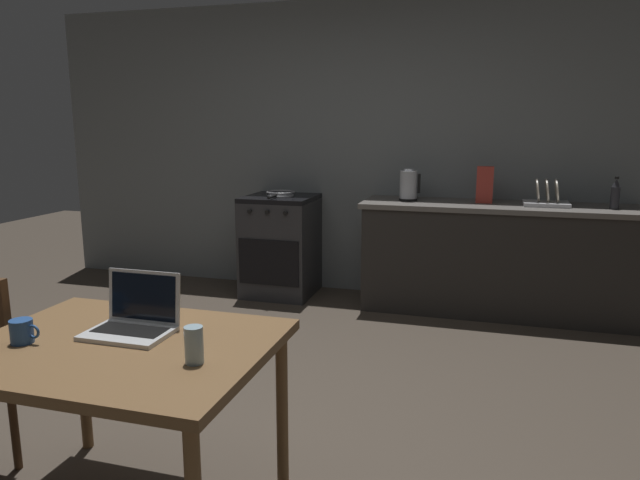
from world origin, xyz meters
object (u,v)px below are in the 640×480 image
(electric_kettle, at_px, (409,185))
(drinking_glass, at_px, (194,345))
(bottle, at_px, (615,194))
(dish_rack, at_px, (546,200))
(dining_table, at_px, (121,361))
(frying_pan, at_px, (280,194))
(cereal_box, at_px, (485,185))
(stove_oven, at_px, (281,245))
(laptop, at_px, (133,321))
(coffee_mug, at_px, (22,331))

(electric_kettle, distance_m, drinking_glass, 3.17)
(bottle, xyz_separation_m, dish_rack, (-0.47, 0.05, -0.07))
(dining_table, xyz_separation_m, dish_rack, (1.71, 3.07, 0.29))
(frying_pan, relative_size, cereal_box, 1.44)
(drinking_glass, relative_size, dish_rack, 0.38)
(stove_oven, height_order, dish_rack, dish_rack)
(dining_table, bearing_deg, electric_kettle, 78.24)
(frying_pan, distance_m, cereal_box, 1.73)
(stove_oven, xyz_separation_m, laptop, (0.48, -2.95, 0.32))
(laptop, bearing_deg, bottle, 52.52)
(stove_oven, xyz_separation_m, coffee_mug, (0.15, -3.16, 0.32))
(dining_table, height_order, coffee_mug, coffee_mug)
(electric_kettle, relative_size, cereal_box, 0.89)
(stove_oven, relative_size, bottle, 3.66)
(laptop, height_order, bottle, bottle)
(dining_table, relative_size, electric_kettle, 4.25)
(stove_oven, relative_size, cereal_box, 3.04)
(laptop, height_order, cereal_box, cereal_box)
(stove_oven, relative_size, laptop, 2.79)
(electric_kettle, height_order, drinking_glass, electric_kettle)
(bottle, height_order, cereal_box, cereal_box)
(drinking_glass, height_order, cereal_box, cereal_box)
(drinking_glass, bearing_deg, stove_oven, 105.06)
(drinking_glass, xyz_separation_m, dish_rack, (1.35, 3.15, 0.15))
(laptop, relative_size, bottle, 1.31)
(laptop, distance_m, electric_kettle, 3.04)
(laptop, distance_m, drinking_glass, 0.42)
(electric_kettle, height_order, frying_pan, electric_kettle)
(stove_oven, height_order, electric_kettle, electric_kettle)
(dining_table, bearing_deg, stove_oven, 99.12)
(dining_table, relative_size, drinking_glass, 8.60)
(drinking_glass, height_order, dish_rack, dish_rack)
(stove_oven, relative_size, dining_table, 0.80)
(drinking_glass, bearing_deg, coffee_mug, -178.94)
(coffee_mug, relative_size, dish_rack, 0.36)
(stove_oven, height_order, frying_pan, frying_pan)
(dining_table, xyz_separation_m, cereal_box, (1.24, 3.09, 0.39))
(frying_pan, distance_m, drinking_glass, 3.24)
(electric_kettle, relative_size, coffee_mug, 2.17)
(dining_table, relative_size, coffee_mug, 9.19)
(stove_oven, bearing_deg, dish_rack, 0.06)
(stove_oven, bearing_deg, frying_pan, -62.96)
(coffee_mug, bearing_deg, drinking_glass, 1.06)
(bottle, xyz_separation_m, frying_pan, (-2.66, 0.02, -0.09))
(dining_table, bearing_deg, laptop, 97.62)
(frying_pan, distance_m, dish_rack, 2.19)
(coffee_mug, bearing_deg, bottle, 50.93)
(dining_table, xyz_separation_m, frying_pan, (-0.48, 3.04, 0.27))
(cereal_box, height_order, dish_rack, cereal_box)
(dining_table, height_order, bottle, bottle)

